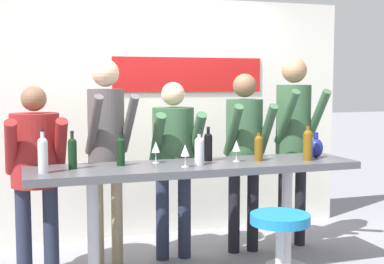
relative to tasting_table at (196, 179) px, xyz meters
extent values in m
cube|color=silver|center=(0.00, 1.41, 0.42)|extent=(4.29, 0.10, 2.49)
cube|color=red|center=(0.38, 1.35, 0.87)|extent=(1.64, 0.02, 0.36)
cube|color=#4C4C51|center=(0.00, 0.00, 0.10)|extent=(2.69, 0.64, 0.06)
cylinder|color=#B2B2B7|center=(-0.83, 0.00, -0.36)|extent=(0.09, 0.09, 0.90)
cylinder|color=#B2B2B7|center=(0.83, 0.00, -0.36)|extent=(0.09, 0.09, 0.90)
cylinder|color=#B2B2B7|center=(0.38, -0.74, -0.49)|extent=(0.06, 0.06, 0.63)
cylinder|color=#1972B2|center=(0.38, -0.74, -0.17)|extent=(0.43, 0.43, 0.07)
cylinder|color=#23283D|center=(-1.34, 0.48, -0.45)|extent=(0.13, 0.13, 0.76)
cylinder|color=#23283D|center=(-1.12, 0.49, -0.45)|extent=(0.13, 0.13, 0.76)
cylinder|color=maroon|center=(-1.23, 0.48, 0.23)|extent=(0.41, 0.41, 0.60)
sphere|color=brown|center=(-1.23, 0.48, 0.65)|extent=(0.21, 0.21, 0.21)
cylinder|color=maroon|center=(-1.42, 0.33, 0.28)|extent=(0.11, 0.37, 0.47)
cylinder|color=maroon|center=(-1.04, 0.34, 0.28)|extent=(0.11, 0.37, 0.47)
cylinder|color=gray|center=(-0.72, 0.51, -0.39)|extent=(0.10, 0.10, 0.87)
cylinder|color=gray|center=(-0.55, 0.53, -0.39)|extent=(0.10, 0.10, 0.87)
cylinder|color=#514C4C|center=(-0.64, 0.52, 0.39)|extent=(0.35, 0.35, 0.69)
sphere|color=#D6AD89|center=(-0.64, 0.52, 0.87)|extent=(0.24, 0.24, 0.24)
cylinder|color=#514C4C|center=(-0.77, 0.34, 0.43)|extent=(0.12, 0.40, 0.52)
cylinder|color=#514C4C|center=(-0.47, 0.37, 0.43)|extent=(0.12, 0.40, 0.52)
cylinder|color=#23283D|center=(-0.13, 0.55, -0.44)|extent=(0.12, 0.12, 0.78)
cylinder|color=#23283D|center=(0.07, 0.54, -0.44)|extent=(0.12, 0.12, 0.78)
cylinder|color=#335638|center=(-0.03, 0.55, 0.25)|extent=(0.39, 0.39, 0.61)
sphere|color=#D6AD89|center=(-0.03, 0.55, 0.68)|extent=(0.21, 0.21, 0.21)
cylinder|color=#335638|center=(-0.21, 0.40, 0.30)|extent=(0.10, 0.38, 0.48)
cylinder|color=#335638|center=(0.14, 0.39, 0.30)|extent=(0.10, 0.38, 0.48)
cylinder|color=black|center=(0.56, 0.54, -0.42)|extent=(0.11, 0.11, 0.81)
cylinder|color=black|center=(0.75, 0.52, -0.42)|extent=(0.11, 0.11, 0.81)
cylinder|color=#335638|center=(0.66, 0.53, 0.31)|extent=(0.37, 0.37, 0.64)
sphere|color=brown|center=(0.66, 0.53, 0.76)|extent=(0.22, 0.22, 0.22)
cylinder|color=#335638|center=(0.49, 0.38, 0.35)|extent=(0.11, 0.39, 0.50)
cylinder|color=#335638|center=(0.81, 0.36, 0.35)|extent=(0.11, 0.39, 0.50)
cylinder|color=black|center=(1.09, 0.55, -0.39)|extent=(0.11, 0.11, 0.89)
cylinder|color=black|center=(1.28, 0.55, -0.39)|extent=(0.11, 0.11, 0.89)
cylinder|color=#335638|center=(1.19, 0.55, 0.41)|extent=(0.34, 0.34, 0.70)
sphere|color=#9E7556|center=(1.19, 0.55, 0.90)|extent=(0.24, 0.24, 0.24)
cylinder|color=#335638|center=(1.02, 0.38, 0.46)|extent=(0.09, 0.41, 0.54)
cylinder|color=#335638|center=(1.34, 0.37, 0.46)|extent=(0.09, 0.41, 0.54)
cylinder|color=#B7BCC1|center=(0.01, -0.06, 0.22)|extent=(0.08, 0.08, 0.19)
sphere|color=#B7BCC1|center=(0.01, -0.06, 0.31)|extent=(0.08, 0.08, 0.08)
cylinder|color=#B7BCC1|center=(0.01, -0.06, 0.35)|extent=(0.03, 0.03, 0.07)
cylinder|color=black|center=(0.01, -0.06, 0.39)|extent=(0.03, 0.03, 0.01)
cylinder|color=brown|center=(0.96, -0.12, 0.24)|extent=(0.08, 0.08, 0.22)
sphere|color=brown|center=(0.96, -0.12, 0.35)|extent=(0.08, 0.08, 0.08)
cylinder|color=brown|center=(0.96, -0.12, 0.39)|extent=(0.03, 0.03, 0.08)
cylinder|color=black|center=(0.96, -0.12, 0.43)|extent=(0.03, 0.03, 0.02)
cylinder|color=#B7BCC1|center=(-1.20, -0.07, 0.24)|extent=(0.07, 0.07, 0.23)
sphere|color=#B7BCC1|center=(-1.20, -0.07, 0.36)|extent=(0.07, 0.07, 0.07)
cylinder|color=#B7BCC1|center=(-1.20, -0.07, 0.39)|extent=(0.03, 0.03, 0.08)
cylinder|color=black|center=(-1.20, -0.07, 0.44)|extent=(0.03, 0.03, 0.02)
cylinder|color=black|center=(-0.97, 0.05, 0.23)|extent=(0.07, 0.07, 0.20)
sphere|color=black|center=(-0.97, 0.05, 0.33)|extent=(0.07, 0.07, 0.07)
cylinder|color=black|center=(-0.97, 0.05, 0.37)|extent=(0.03, 0.03, 0.07)
cylinder|color=black|center=(-0.97, 0.05, 0.41)|extent=(0.03, 0.03, 0.02)
cylinder|color=black|center=(-0.59, 0.09, 0.22)|extent=(0.07, 0.07, 0.19)
sphere|color=black|center=(-0.59, 0.09, 0.32)|extent=(0.07, 0.07, 0.07)
cylinder|color=black|center=(-0.59, 0.09, 0.35)|extent=(0.02, 0.02, 0.07)
cylinder|color=black|center=(-0.59, 0.09, 0.39)|extent=(0.03, 0.03, 0.01)
cylinder|color=brown|center=(0.56, -0.01, 0.22)|extent=(0.07, 0.07, 0.18)
sphere|color=brown|center=(0.56, -0.01, 0.31)|extent=(0.07, 0.07, 0.07)
cylinder|color=brown|center=(0.56, -0.01, 0.34)|extent=(0.03, 0.03, 0.06)
cylinder|color=black|center=(0.56, -0.01, 0.38)|extent=(0.03, 0.03, 0.01)
cylinder|color=black|center=(0.15, 0.11, 0.23)|extent=(0.07, 0.07, 0.20)
sphere|color=black|center=(0.15, 0.11, 0.33)|extent=(0.07, 0.07, 0.07)
cylinder|color=black|center=(0.15, 0.11, 0.37)|extent=(0.03, 0.03, 0.07)
cylinder|color=black|center=(0.15, 0.11, 0.41)|extent=(0.03, 0.03, 0.01)
cylinder|color=silver|center=(0.36, 0.01, 0.13)|extent=(0.06, 0.06, 0.01)
cylinder|color=silver|center=(0.36, 0.01, 0.18)|extent=(0.01, 0.01, 0.08)
cone|color=silver|center=(0.36, 0.01, 0.26)|extent=(0.07, 0.07, 0.09)
cylinder|color=silver|center=(-0.30, 0.14, 0.13)|extent=(0.06, 0.06, 0.01)
cylinder|color=silver|center=(-0.30, 0.14, 0.18)|extent=(0.01, 0.01, 0.08)
cone|color=silver|center=(-0.30, 0.14, 0.26)|extent=(0.07, 0.07, 0.09)
cylinder|color=silver|center=(-0.13, -0.13, 0.13)|extent=(0.06, 0.06, 0.01)
cylinder|color=silver|center=(-0.13, -0.13, 0.18)|extent=(0.01, 0.01, 0.08)
cone|color=silver|center=(-0.13, -0.13, 0.26)|extent=(0.07, 0.07, 0.09)
ellipsoid|color=navy|center=(1.11, 0.01, 0.21)|extent=(0.13, 0.13, 0.17)
cylinder|color=navy|center=(1.11, 0.01, 0.32)|extent=(0.04, 0.04, 0.05)
camera|label=1|loc=(-1.37, -4.06, 0.80)|focal=50.00mm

